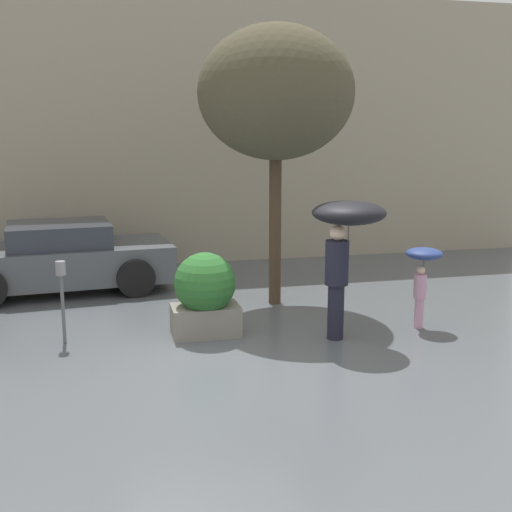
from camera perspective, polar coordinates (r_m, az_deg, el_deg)
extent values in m
plane|color=#51565B|center=(8.72, -3.55, -9.07)|extent=(40.00, 40.00, 0.00)
cube|color=#9E937F|center=(14.63, -8.23, 11.01)|extent=(18.00, 0.30, 6.00)
cube|color=gray|center=(9.62, -4.51, -5.70)|extent=(1.00, 0.61, 0.45)
sphere|color=#286028|center=(9.47, -4.56, -2.42)|extent=(0.91, 0.91, 0.91)
cylinder|color=#1E1E2D|center=(9.44, 7.10, -4.94)|extent=(0.24, 0.24, 0.82)
cylinder|color=#1E1E2D|center=(9.26, 7.20, -0.59)|extent=(0.34, 0.34, 0.65)
sphere|color=beige|center=(9.18, 7.27, 2.06)|extent=(0.22, 0.22, 0.22)
cylinder|color=#4C4C51|center=(9.18, 8.21, 1.68)|extent=(0.02, 0.02, 0.69)
ellipsoid|color=black|center=(9.13, 8.27, 3.82)|extent=(1.05, 1.05, 0.33)
cylinder|color=#D199B7|center=(10.23, 14.27, -4.92)|extent=(0.14, 0.14, 0.47)
cylinder|color=#D199B7|center=(10.13, 14.38, -2.62)|extent=(0.20, 0.20, 0.37)
sphere|color=beige|center=(10.07, 14.45, -1.24)|extent=(0.13, 0.13, 0.13)
cylinder|color=#4C4C51|center=(10.15, 14.65, -1.12)|extent=(0.02, 0.02, 0.48)
ellipsoid|color=navy|center=(10.10, 14.72, 0.20)|extent=(0.56, 0.56, 0.18)
cube|color=#4C5156|center=(12.67, -16.98, -0.61)|extent=(4.25, 2.23, 0.68)
cube|color=#2D333D|center=(12.58, -17.12, 1.85)|extent=(1.98, 1.73, 0.43)
cylinder|color=black|center=(11.92, -10.64, -1.93)|extent=(0.72, 0.29, 0.70)
cylinder|color=black|center=(13.70, -11.80, -0.27)|extent=(0.72, 0.29, 0.70)
cylinder|color=#423323|center=(11.08, 1.71, 3.05)|extent=(0.21, 0.21, 2.89)
ellipsoid|color=#4C4733|center=(10.99, 1.78, 14.31)|extent=(2.62, 2.62, 2.23)
cylinder|color=#595B60|center=(9.55, -16.78, -4.57)|extent=(0.05, 0.05, 1.00)
cylinder|color=gray|center=(9.41, -16.98, -1.05)|extent=(0.14, 0.14, 0.20)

